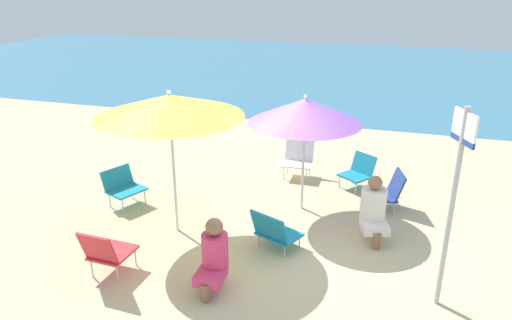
% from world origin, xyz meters
% --- Properties ---
extents(ground_plane, '(40.00, 40.00, 0.00)m').
position_xyz_m(ground_plane, '(0.00, 0.00, 0.00)').
color(ground_plane, '#CCB789').
extents(sea_water, '(40.00, 16.00, 0.01)m').
position_xyz_m(sea_water, '(0.00, 13.88, 0.00)').
color(sea_water, teal).
rests_on(sea_water, ground_plane).
extents(umbrella_purple, '(1.72, 1.72, 1.86)m').
position_xyz_m(umbrella_purple, '(0.36, 1.19, 1.61)').
color(umbrella_purple, silver).
rests_on(umbrella_purple, ground_plane).
extents(umbrella_yellow, '(2.00, 2.00, 2.08)m').
position_xyz_m(umbrella_yellow, '(-1.23, -0.05, 1.87)').
color(umbrella_yellow, silver).
rests_on(umbrella_yellow, ground_plane).
extents(beach_chair_a, '(0.48, 0.61, 0.69)m').
position_xyz_m(beach_chair_a, '(-1.53, -1.36, 0.36)').
color(beach_chair_a, red).
rests_on(beach_chair_a, ground_plane).
extents(beach_chair_b, '(0.66, 0.63, 0.61)m').
position_xyz_m(beach_chair_b, '(1.66, 1.60, 0.30)').
color(beach_chair_b, navy).
rests_on(beach_chair_b, ground_plane).
extents(beach_chair_c, '(0.71, 0.69, 0.59)m').
position_xyz_m(beach_chair_c, '(0.26, -0.16, 0.29)').
color(beach_chair_c, teal).
rests_on(beach_chair_c, ground_plane).
extents(beach_chair_d, '(0.68, 0.69, 0.59)m').
position_xyz_m(beach_chair_d, '(-2.44, 0.48, 0.33)').
color(beach_chair_d, teal).
rests_on(beach_chair_d, ground_plane).
extents(beach_chair_e, '(0.54, 0.54, 0.70)m').
position_xyz_m(beach_chair_e, '(0.00, 2.53, 0.37)').
color(beach_chair_e, white).
rests_on(beach_chair_e, ground_plane).
extents(beach_chair_f, '(0.66, 0.67, 0.59)m').
position_xyz_m(beach_chair_f, '(1.13, 2.28, 0.31)').
color(beach_chair_f, teal).
rests_on(beach_chair_f, ground_plane).
extents(person_a, '(0.33, 0.56, 0.88)m').
position_xyz_m(person_a, '(-0.21, -1.16, 0.43)').
color(person_a, '#DB3866').
rests_on(person_a, ground_plane).
extents(person_b, '(0.45, 0.57, 0.92)m').
position_xyz_m(person_b, '(1.50, 0.57, 0.46)').
color(person_b, silver).
rests_on(person_b, ground_plane).
extents(warning_sign, '(0.19, 0.39, 2.29)m').
position_xyz_m(warning_sign, '(2.32, -0.72, 1.44)').
color(warning_sign, '#ADADB2').
rests_on(warning_sign, ground_plane).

